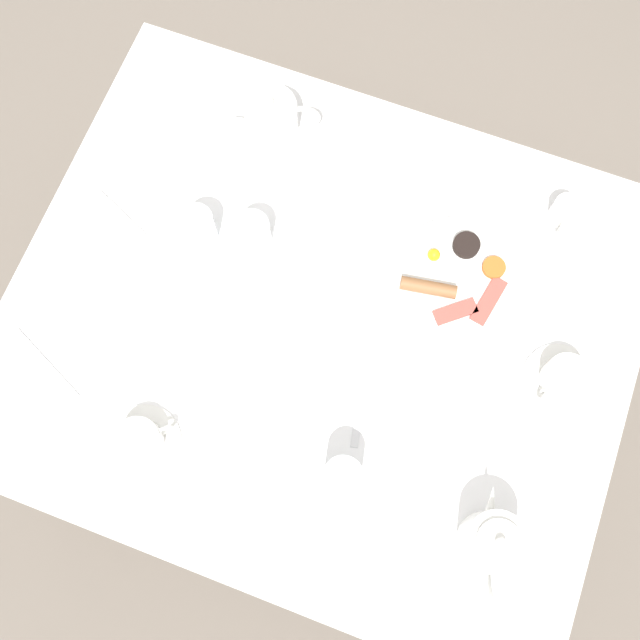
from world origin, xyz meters
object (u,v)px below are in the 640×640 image
Objects in this scene: creamer_jug at (566,212)px; fork_by_plate at (339,247)px; teapot_far at (272,119)px; water_glass_short at (198,228)px; fork_spare at (46,364)px; wine_glass_spare at (253,233)px; spoon_for_tea at (197,316)px; water_glass_tall at (342,478)px; teacup_with_saucer_left at (563,378)px; teapot_near at (492,543)px; breakfast_plate at (458,279)px; teacup_with_saucer_right at (140,441)px; knife_by_plate at (362,388)px; napkin_folded at (104,229)px.

creamer_jug is 0.46m from fork_by_plate.
teapot_far is 2.13× the size of water_glass_short.
fork_spare is (0.61, -0.23, -0.05)m from teapot_far.
wine_glass_spare is 0.66× the size of spoon_for_tea.
creamer_jug is at bearing 158.67° from teapot_far.
fork_spare is at bearing -90.59° from water_glass_tall.
fork_by_plate is at bearing -102.79° from teacup_with_saucer_left.
creamer_jug is (-0.03, 0.61, -0.03)m from teapot_far.
spoon_for_tea is at bearing 66.93° from teapot_far.
creamer_jug is (-0.66, -0.04, -0.03)m from teapot_near.
teapot_near is at bearing 112.10° from teapot_far.
teapot_far is 0.65m from fork_spare.
teapot_far is at bearing -111.00° from breakfast_plate.
creamer_jug is at bearing 126.50° from spoon_for_tea.
water_glass_short is 0.71× the size of spoon_for_tea.
wine_glass_spare is at bearing 105.35° from water_glass_short.
teacup_with_saucer_left is 1.64× the size of water_glass_short.
spoon_for_tea is (0.12, -0.69, -0.02)m from teacup_with_saucer_left.
teacup_with_saucer_left is 0.50m from fork_by_plate.
teacup_with_saucer_right is at bearing -5.57° from wine_glass_spare.
teapot_near is 0.91m from teapot_far.
fork_by_plate is 1.35× the size of spoon_for_tea.
water_glass_short is at bearing -171.79° from teacup_with_saucer_right.
water_glass_short reaches higher than wine_glass_spare.
teacup_with_saucer_left is 0.34m from creamer_jug.
water_glass_tall is 0.59× the size of fork_spare.
water_glass_tall reaches higher than knife_by_plate.
teacup_with_saucer_right is at bearing 34.59° from napkin_folded.
water_glass_tall is 0.50m from wine_glass_spare.
creamer_jug is (-0.71, 0.60, -0.00)m from teacup_with_saucer_right.
breakfast_plate is 2.57× the size of water_glass_tall.
knife_by_plate is 1.27× the size of fork_spare.
creamer_jug is 0.54m from knife_by_plate.
napkin_folded is at bearing -67.79° from creamer_jug.
knife_by_plate is (0.47, -0.26, -0.02)m from creamer_jug.
teacup_with_saucer_left and teacup_with_saucer_right have the same top height.
breakfast_plate reaches higher than napkin_folded.
water_glass_tall reaches higher than wine_glass_spare.
teapot_far reaches higher than spoon_for_tea.
teapot_near is 0.95m from napkin_folded.
teapot_far reaches higher than fork_spare.
teapot_near is at bearing 58.12° from knife_by_plate.
water_glass_short is 1.08× the size of wine_glass_spare.
wine_glass_spare is 0.37× the size of knife_by_plate.
teapot_near is 1.34× the size of teacup_with_saucer_left.
teapot_far is 0.40m from napkin_folded.
fork_by_plate is at bearing 133.59° from fork_spare.
knife_by_plate is at bearing 55.59° from wine_glass_spare.
wine_glass_spare is (-0.39, -0.60, -0.01)m from teapot_near.
water_glass_tall is 1.27× the size of wine_glass_spare.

